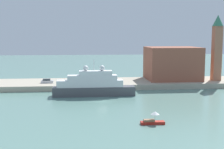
{
  "coord_description": "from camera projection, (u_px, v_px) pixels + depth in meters",
  "views": [
    {
      "loc": [
        -5.29,
        -81.72,
        17.79
      ],
      "look_at": [
        3.25,
        6.0,
        6.53
      ],
      "focal_mm": 49.5,
      "sensor_mm": 36.0,
      "label": 1
    }
  ],
  "objects": [
    {
      "name": "mooring_bollard",
      "position": [
        115.0,
        83.0,
        101.24
      ],
      "size": [
        0.55,
        0.55,
        0.79
      ],
      "primitive_type": "cylinder",
      "color": "black",
      "rests_on": "quay_dock"
    },
    {
      "name": "ground",
      "position": [
        102.0,
        101.0,
        83.44
      ],
      "size": [
        400.0,
        400.0,
        0.0
      ],
      "primitive_type": "plane",
      "color": "slate"
    },
    {
      "name": "bell_tower",
      "position": [
        217.0,
        45.0,
        108.69
      ],
      "size": [
        3.73,
        3.73,
        23.05
      ],
      "color": "#9E664C",
      "rests_on": "quay_dock"
    },
    {
      "name": "harbor_building",
      "position": [
        172.0,
        63.0,
        112.21
      ],
      "size": [
        18.41,
        15.5,
        11.77
      ],
      "primitive_type": "cube",
      "color": "#93513D",
      "rests_on": "quay_dock"
    },
    {
      "name": "quay_dock",
      "position": [
        97.0,
        84.0,
        108.26
      ],
      "size": [
        110.0,
        18.5,
        1.75
      ],
      "primitive_type": "cube",
      "color": "#ADA38E",
      "rests_on": "ground"
    },
    {
      "name": "large_yacht",
      "position": [
        93.0,
        86.0,
        90.91
      ],
      "size": [
        24.11,
        4.02,
        10.67
      ],
      "color": "#4C4C51",
      "rests_on": "ground"
    },
    {
      "name": "person_figure",
      "position": [
        65.0,
        81.0,
        103.14
      ],
      "size": [
        0.36,
        0.36,
        1.58
      ],
      "color": "#4C4C4C",
      "rests_on": "quay_dock"
    },
    {
      "name": "parked_car",
      "position": [
        47.0,
        81.0,
        104.33
      ],
      "size": [
        4.13,
        1.81,
        1.38
      ],
      "color": "silver",
      "rests_on": "quay_dock"
    },
    {
      "name": "small_motorboat",
      "position": [
        153.0,
        120.0,
        61.93
      ],
      "size": [
        4.84,
        1.71,
        2.61
      ],
      "color": "#B22319",
      "rests_on": "ground"
    }
  ]
}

